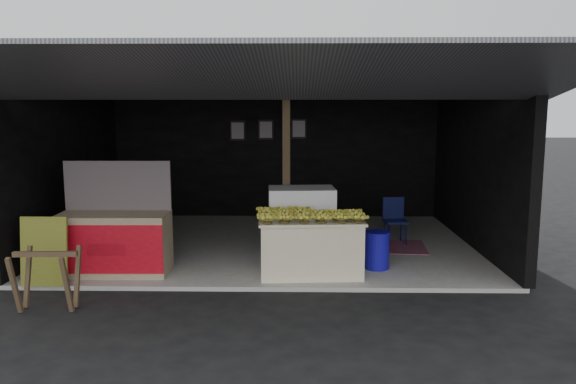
{
  "coord_description": "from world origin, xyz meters",
  "views": [
    {
      "loc": [
        0.49,
        -7.06,
        2.38
      ],
      "look_at": [
        0.33,
        1.49,
        1.1
      ],
      "focal_mm": 35.0,
      "sensor_mm": 36.0,
      "label": 1
    }
  ],
  "objects_px": {
    "banana_table": "(311,246)",
    "plastic_chair": "(394,216)",
    "sawhorse": "(46,274)",
    "water_barrel": "(377,251)",
    "white_crate": "(301,223)",
    "neighbor_stall": "(114,240)"
  },
  "relations": [
    {
      "from": "banana_table",
      "to": "white_crate",
      "type": "xyz_separation_m",
      "value": [
        -0.12,
        0.82,
        0.16
      ]
    },
    {
      "from": "banana_table",
      "to": "white_crate",
      "type": "distance_m",
      "value": 0.84
    },
    {
      "from": "banana_table",
      "to": "neighbor_stall",
      "type": "bearing_deg",
      "value": 176.61
    },
    {
      "from": "white_crate",
      "to": "water_barrel",
      "type": "relative_size",
      "value": 2.15
    },
    {
      "from": "neighbor_stall",
      "to": "plastic_chair",
      "type": "bearing_deg",
      "value": 23.1
    },
    {
      "from": "sawhorse",
      "to": "water_barrel",
      "type": "bearing_deg",
      "value": 19.45
    },
    {
      "from": "neighbor_stall",
      "to": "plastic_chair",
      "type": "distance_m",
      "value": 4.68
    },
    {
      "from": "banana_table",
      "to": "white_crate",
      "type": "relative_size",
      "value": 1.35
    },
    {
      "from": "water_barrel",
      "to": "plastic_chair",
      "type": "xyz_separation_m",
      "value": [
        0.52,
        1.62,
        0.2
      ]
    },
    {
      "from": "neighbor_stall",
      "to": "plastic_chair",
      "type": "relative_size",
      "value": 2.0
    },
    {
      "from": "neighbor_stall",
      "to": "sawhorse",
      "type": "height_order",
      "value": "neighbor_stall"
    },
    {
      "from": "water_barrel",
      "to": "banana_table",
      "type": "bearing_deg",
      "value": -163.57
    },
    {
      "from": "banana_table",
      "to": "water_barrel",
      "type": "height_order",
      "value": "banana_table"
    },
    {
      "from": "white_crate",
      "to": "water_barrel",
      "type": "distance_m",
      "value": 1.26
    },
    {
      "from": "white_crate",
      "to": "sawhorse",
      "type": "bearing_deg",
      "value": -147.77
    },
    {
      "from": "neighbor_stall",
      "to": "water_barrel",
      "type": "bearing_deg",
      "value": 3.45
    },
    {
      "from": "banana_table",
      "to": "plastic_chair",
      "type": "distance_m",
      "value": 2.42
    },
    {
      "from": "water_barrel",
      "to": "plastic_chair",
      "type": "relative_size",
      "value": 0.66
    },
    {
      "from": "banana_table",
      "to": "white_crate",
      "type": "bearing_deg",
      "value": 95.08
    },
    {
      "from": "plastic_chair",
      "to": "white_crate",
      "type": "bearing_deg",
      "value": -151.56
    },
    {
      "from": "sawhorse",
      "to": "water_barrel",
      "type": "xyz_separation_m",
      "value": [
        4.11,
        1.66,
        -0.14
      ]
    },
    {
      "from": "white_crate",
      "to": "neighbor_stall",
      "type": "relative_size",
      "value": 0.71
    }
  ]
}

